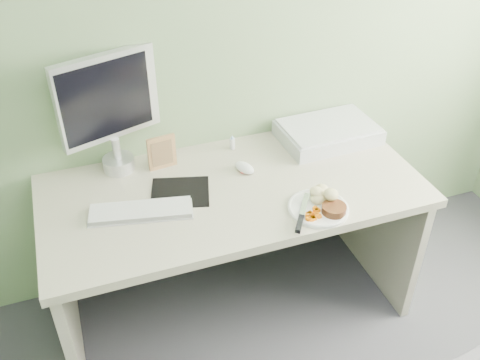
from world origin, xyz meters
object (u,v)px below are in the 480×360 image
object	(u,v)px
plate	(318,208)
scanner	(328,133)
monitor	(109,108)
desk	(234,220)

from	to	relation	value
plate	scanner	size ratio (longest dim) A/B	0.54
scanner	monitor	bearing A→B (deg)	172.07
scanner	desk	bearing A→B (deg)	-160.86
monitor	scanner	bearing A→B (deg)	-24.35
desk	monitor	bearing A→B (deg)	143.83
desk	scanner	xyz separation A→B (m)	(0.55, 0.22, 0.22)
desk	monitor	distance (m)	0.72
scanner	monitor	distance (m)	1.02
plate	monitor	world-z (taller)	monitor
plate	monitor	size ratio (longest dim) A/B	0.46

